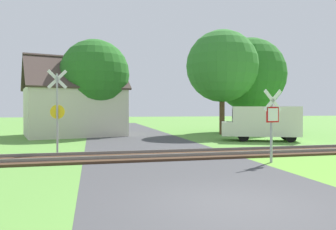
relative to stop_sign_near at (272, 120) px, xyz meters
The scene contains 10 objects.
ground_plane 6.45m from the stop_sign_near, 127.77° to the right, with size 160.00×160.00×0.00m, color #5B933D.
road_asphalt 5.09m from the stop_sign_near, 142.53° to the right, with size 6.66×80.00×0.01m, color #424244.
rail_track 4.84m from the stop_sign_near, 146.78° to the left, with size 60.00×2.60×0.22m.
stop_sign_near is the anchor object (origin of this frame).
crossing_sign_far 9.24m from the stop_sign_near, 154.10° to the left, with size 0.88×0.15×3.86m.
house 17.32m from the stop_sign_near, 118.00° to the left, with size 8.60×7.66×6.22m.
tree_center 16.14m from the stop_sign_near, 114.36° to the left, with size 5.31×5.31×7.41m.
tree_far 17.32m from the stop_sign_near, 65.70° to the left, with size 6.45×6.45×8.40m.
tree_right 14.66m from the stop_sign_near, 75.17° to the left, with size 5.87×5.87×8.52m.
mail_truck 8.91m from the stop_sign_near, 62.90° to the left, with size 5.24×3.57×2.24m.
Camera 1 is at (-3.00, -6.47, 2.09)m, focal length 35.00 mm.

